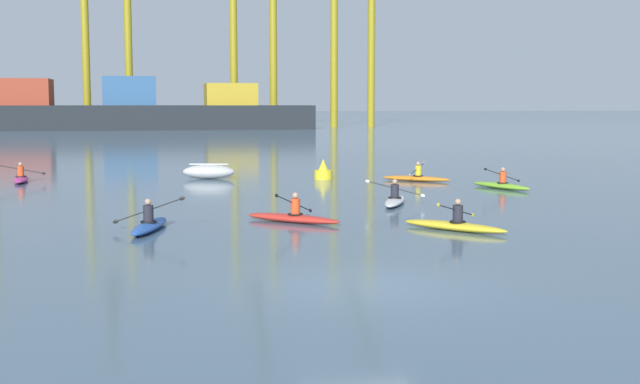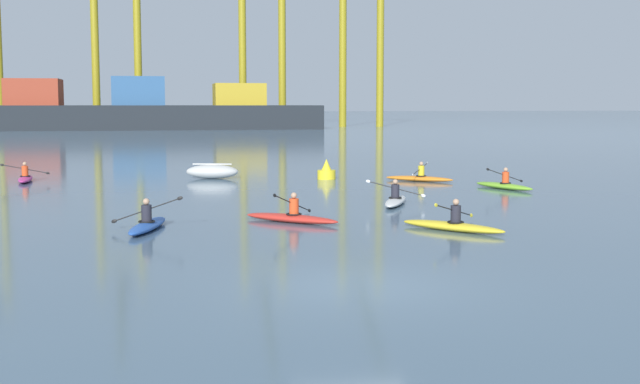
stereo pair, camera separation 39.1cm
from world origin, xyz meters
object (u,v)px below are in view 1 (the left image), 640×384
object	(u,v)px
gantry_crane_east_mid	(254,12)
gantry_crane_east	(354,11)
channel_buoy	(323,172)
kayak_lime	(501,185)
capsized_dinghy	(209,172)
kayak_white	(395,200)
gantry_crane_west_mid	(106,17)
kayak_magenta	(21,178)
container_barge	(129,112)
kayak_orange	(416,178)
kayak_red	(293,217)
kayak_yellow	(455,225)
kayak_blue	(149,225)

from	to	relation	value
gantry_crane_east_mid	gantry_crane_east	bearing A→B (deg)	-5.16
channel_buoy	kayak_lime	xyz separation A→B (m)	(6.69, -6.16, -0.19)
capsized_dinghy	kayak_white	xyz separation A→B (m)	(5.97, -12.08, -0.18)
gantry_crane_west_mid	gantry_crane_east_mid	world-z (taller)	gantry_crane_east_mid
channel_buoy	capsized_dinghy	bearing A→B (deg)	166.14
kayak_white	kayak_magenta	size ratio (longest dim) A/B	0.98
gantry_crane_east	kayak_white	xyz separation A→B (m)	(-23.93, -101.65, -18.30)
container_barge	gantry_crane_east	size ratio (longest dim) A/B	1.43
gantry_crane_west_mid	capsized_dinghy	size ratio (longest dim) A/B	12.67
container_barge	capsized_dinghy	world-z (taller)	container_barge
container_barge	channel_buoy	distance (m)	84.14
kayak_orange	kayak_red	distance (m)	14.96
kayak_lime	container_barge	bearing A→B (deg)	101.20
container_barge	channel_buoy	size ratio (longest dim) A/B	52.86
capsized_dinghy	kayak_orange	distance (m)	10.27
kayak_white	kayak_lime	distance (m)	7.73
channel_buoy	kayak_yellow	distance (m)	17.14
gantry_crane_east_mid	kayak_yellow	world-z (taller)	gantry_crane_east_mid
kayak_white	gantry_crane_east_mid	bearing A→B (deg)	85.61
container_barge	gantry_crane_west_mid	bearing A→B (deg)	107.46
capsized_dinghy	channel_buoy	size ratio (longest dim) A/B	2.79
channel_buoy	kayak_white	distance (m)	10.72
kayak_red	kayak_white	bearing A→B (deg)	40.19
kayak_orange	kayak_blue	distance (m)	18.32
kayak_orange	kayak_lime	world-z (taller)	kayak_lime
kayak_yellow	kayak_white	size ratio (longest dim) A/B	0.90
capsized_dinghy	kayak_magenta	bearing A→B (deg)	179.19
container_barge	gantry_crane_west_mid	size ratio (longest dim) A/B	1.50
kayak_yellow	kayak_lime	bearing A→B (deg)	59.86
channel_buoy	kayak_blue	bearing A→B (deg)	-119.07
channel_buoy	kayak_magenta	xyz separation A→B (m)	(-14.44, 1.49, -0.19)
kayak_white	kayak_orange	bearing A→B (deg)	66.83
container_barge	capsized_dinghy	distance (m)	82.23
channel_buoy	kayak_orange	world-z (taller)	channel_buoy
kayak_yellow	kayak_blue	world-z (taller)	kayak_blue
gantry_crane_west_mid	gantry_crane_east_mid	xyz separation A→B (m)	(22.73, -1.59, 1.14)
kayak_red	gantry_crane_east_mid	bearing A→B (deg)	83.37
kayak_red	kayak_blue	xyz separation A→B (m)	(-4.43, -0.76, 0.00)
gantry_crane_east_mid	channel_buoy	size ratio (longest dim) A/B	37.64
gantry_crane_east	container_barge	bearing A→B (deg)	-167.95
kayak_blue	container_barge	bearing A→B (deg)	91.48
gantry_crane_west_mid	kayak_orange	bearing A→B (deg)	-79.07
kayak_orange	gantry_crane_east_mid	bearing A→B (deg)	87.45
container_barge	gantry_crane_east_mid	bearing A→B (deg)	24.90
gantry_crane_west_mid	kayak_red	xyz separation A→B (m)	(10.32, -108.48, -16.93)
kayak_red	kayak_magenta	size ratio (longest dim) A/B	0.85
kayak_yellow	kayak_magenta	world-z (taller)	same
gantry_crane_west_mid	kayak_blue	world-z (taller)	gantry_crane_west_mid
container_barge	gantry_crane_east	distance (m)	39.53
container_barge	capsized_dinghy	bearing A→B (deg)	-86.16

